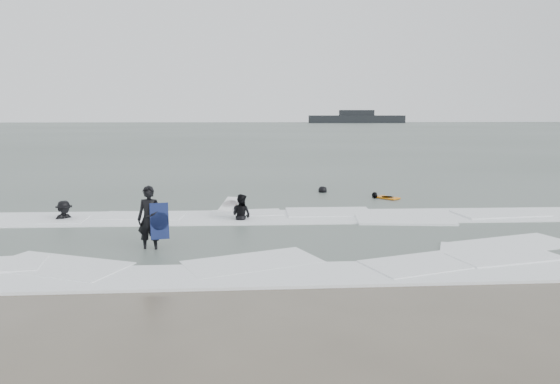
{
  "coord_description": "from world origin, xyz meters",
  "views": [
    {
      "loc": [
        -0.94,
        -12.54,
        3.73
      ],
      "look_at": [
        0.0,
        5.0,
        1.1
      ],
      "focal_mm": 35.0,
      "sensor_mm": 36.0,
      "label": 1
    }
  ],
  "objects_px": {
    "surfer_wading": "(241,221)",
    "vessel_horizon": "(357,118)",
    "surfer_centre": "(151,252)",
    "surfer_right_near": "(375,200)",
    "surfer_right_far": "(323,194)",
    "surfer_breaker": "(65,221)"
  },
  "relations": [
    {
      "from": "surfer_breaker",
      "to": "surfer_right_far",
      "type": "distance_m",
      "value": 11.19
    },
    {
      "from": "vessel_horizon",
      "to": "surfer_centre",
      "type": "bearing_deg",
      "value": -103.04
    },
    {
      "from": "surfer_centre",
      "to": "surfer_right_near",
      "type": "bearing_deg",
      "value": 55.14
    },
    {
      "from": "surfer_breaker",
      "to": "vessel_horizon",
      "type": "relative_size",
      "value": 0.06
    },
    {
      "from": "surfer_right_far",
      "to": "surfer_wading",
      "type": "bearing_deg",
      "value": 25.6
    },
    {
      "from": "surfer_breaker",
      "to": "surfer_right_near",
      "type": "relative_size",
      "value": 1.06
    },
    {
      "from": "surfer_breaker",
      "to": "vessel_horizon",
      "type": "distance_m",
      "value": 147.9
    },
    {
      "from": "surfer_wading",
      "to": "vessel_horizon",
      "type": "height_order",
      "value": "vessel_horizon"
    },
    {
      "from": "surfer_centre",
      "to": "surfer_breaker",
      "type": "relative_size",
      "value": 1.14
    },
    {
      "from": "surfer_wading",
      "to": "surfer_right_near",
      "type": "xyz_separation_m",
      "value": [
        5.56,
        4.28,
        0.0
      ]
    },
    {
      "from": "surfer_wading",
      "to": "vessel_horizon",
      "type": "relative_size",
      "value": 0.05
    },
    {
      "from": "surfer_right_far",
      "to": "vessel_horizon",
      "type": "distance_m",
      "value": 140.07
    },
    {
      "from": "surfer_wading",
      "to": "surfer_right_far",
      "type": "height_order",
      "value": "surfer_wading"
    },
    {
      "from": "surfer_centre",
      "to": "surfer_breaker",
      "type": "bearing_deg",
      "value": 140.3
    },
    {
      "from": "surfer_right_near",
      "to": "vessel_horizon",
      "type": "distance_m",
      "value": 141.46
    },
    {
      "from": "surfer_right_far",
      "to": "vessel_horizon",
      "type": "height_order",
      "value": "vessel_horizon"
    },
    {
      "from": "surfer_right_far",
      "to": "surfer_right_near",
      "type": "bearing_deg",
      "value": 103.8
    },
    {
      "from": "surfer_right_near",
      "to": "surfer_breaker",
      "type": "bearing_deg",
      "value": -41.22
    },
    {
      "from": "surfer_breaker",
      "to": "surfer_right_far",
      "type": "xyz_separation_m",
      "value": [
        9.58,
        5.79,
        0.0
      ]
    },
    {
      "from": "surfer_centre",
      "to": "surfer_right_near",
      "type": "relative_size",
      "value": 1.22
    },
    {
      "from": "surfer_centre",
      "to": "surfer_wading",
      "type": "bearing_deg",
      "value": 67.99
    },
    {
      "from": "surfer_breaker",
      "to": "surfer_right_near",
      "type": "xyz_separation_m",
      "value": [
        11.56,
        3.99,
        0.0
      ]
    }
  ]
}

